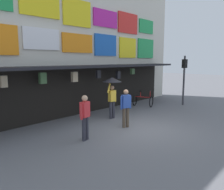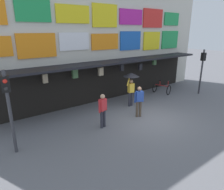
% 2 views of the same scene
% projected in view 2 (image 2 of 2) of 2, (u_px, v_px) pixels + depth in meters
% --- Properties ---
extents(ground_plane, '(80.00, 80.00, 0.00)m').
position_uv_depth(ground_plane, '(149.00, 119.00, 10.85)').
color(ground_plane, slate).
extents(shopfront, '(18.00, 2.60, 8.00)m').
position_uv_depth(shopfront, '(100.00, 39.00, 13.13)').
color(shopfront, beige).
rests_on(shopfront, ground).
extents(traffic_light_near, '(0.32, 0.35, 3.20)m').
position_uv_depth(traffic_light_near, '(8.00, 100.00, 7.24)').
color(traffic_light_near, '#38383D').
rests_on(traffic_light_near, ground).
extents(traffic_light_far, '(0.32, 0.35, 3.20)m').
position_uv_depth(traffic_light_far, '(202.00, 65.00, 14.50)').
color(traffic_light_far, '#38383D').
rests_on(traffic_light_far, ground).
extents(bicycle_parked, '(0.99, 1.30, 1.05)m').
position_uv_depth(bicycle_parked, '(162.00, 88.00, 15.02)').
color(bicycle_parked, black).
rests_on(bicycle_parked, ground).
extents(pedestrian_in_black, '(0.52, 0.30, 1.68)m').
position_uv_depth(pedestrian_in_black, '(103.00, 109.00, 9.60)').
color(pedestrian_in_black, '#2D2D38').
rests_on(pedestrian_in_black, ground).
extents(pedestrian_in_red, '(0.50, 0.34, 1.68)m').
position_uv_depth(pedestrian_in_red, '(139.00, 100.00, 10.83)').
color(pedestrian_in_red, brown).
rests_on(pedestrian_in_red, ground).
extents(pedestrian_with_umbrella, '(0.96, 0.96, 2.08)m').
position_uv_depth(pedestrian_with_umbrella, '(131.00, 80.00, 12.17)').
color(pedestrian_with_umbrella, '#2D2D38').
rests_on(pedestrian_with_umbrella, ground).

